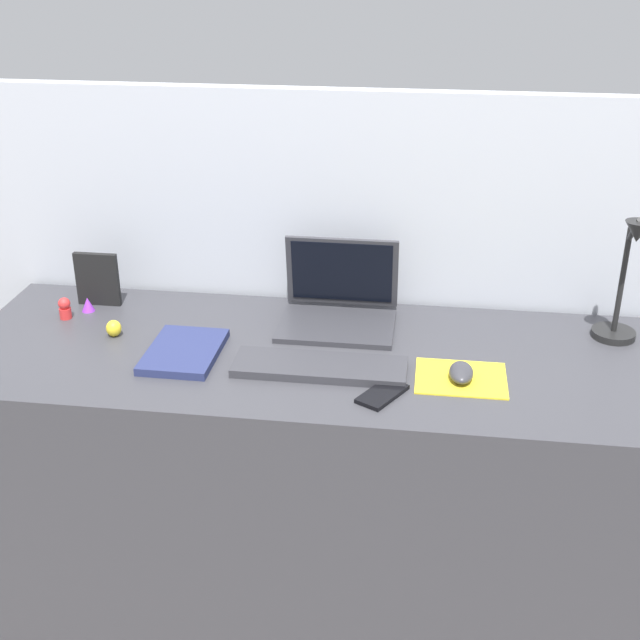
% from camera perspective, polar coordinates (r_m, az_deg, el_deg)
% --- Properties ---
extents(ground_plane, '(6.00, 6.00, 0.00)m').
position_cam_1_polar(ground_plane, '(2.50, -0.38, -17.41)').
color(ground_plane, slate).
extents(back_wall, '(2.97, 0.05, 1.31)m').
position_cam_1_polar(back_wall, '(2.43, 0.79, -0.04)').
color(back_wall, '#B2B7C1').
rests_on(back_wall, ground_plane).
extents(desk, '(1.77, 0.64, 0.74)m').
position_cam_1_polar(desk, '(2.27, -0.40, -10.54)').
color(desk, '#38383D').
rests_on(desk, ground_plane).
extents(laptop, '(0.30, 0.25, 0.21)m').
position_cam_1_polar(laptop, '(2.22, 1.29, 1.25)').
color(laptop, '#333338').
rests_on(laptop, desk).
extents(keyboard, '(0.41, 0.13, 0.02)m').
position_cam_1_polar(keyboard, '(1.99, -0.01, -3.20)').
color(keyboard, '#333338').
rests_on(keyboard, desk).
extents(mousepad, '(0.21, 0.17, 0.00)m').
position_cam_1_polar(mousepad, '(1.98, 9.52, -3.90)').
color(mousepad, yellow).
rests_on(mousepad, desk).
extents(mouse, '(0.06, 0.10, 0.03)m').
position_cam_1_polar(mouse, '(1.97, 9.54, -3.53)').
color(mouse, '#333338').
rests_on(mouse, mousepad).
extents(cell_phone, '(0.12, 0.14, 0.01)m').
position_cam_1_polar(cell_phone, '(1.89, 4.24, -5.02)').
color(cell_phone, black).
rests_on(cell_phone, desk).
extents(desk_lamp, '(0.11, 0.16, 0.34)m').
position_cam_1_polar(desk_lamp, '(2.19, 19.94, 2.30)').
color(desk_lamp, black).
rests_on(desk_lamp, desk).
extents(notebook_pad, '(0.17, 0.24, 0.02)m').
position_cam_1_polar(notebook_pad, '(2.08, -9.21, -2.13)').
color(notebook_pad, navy).
rests_on(notebook_pad, desk).
extents(picture_frame, '(0.12, 0.02, 0.15)m').
position_cam_1_polar(picture_frame, '(2.38, -14.85, 2.69)').
color(picture_frame, black).
rests_on(picture_frame, desk).
extents(toy_figurine_red, '(0.03, 0.03, 0.06)m').
position_cam_1_polar(toy_figurine_red, '(2.34, -16.91, 0.78)').
color(toy_figurine_red, red).
rests_on(toy_figurine_red, desk).
extents(toy_figurine_purple, '(0.04, 0.04, 0.04)m').
position_cam_1_polar(toy_figurine_purple, '(2.37, -15.45, 1.03)').
color(toy_figurine_purple, purple).
rests_on(toy_figurine_purple, desk).
extents(toy_figurine_yellow, '(0.04, 0.04, 0.04)m').
position_cam_1_polar(toy_figurine_yellow, '(2.21, -13.80, -0.55)').
color(toy_figurine_yellow, yellow).
rests_on(toy_figurine_yellow, desk).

